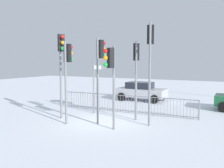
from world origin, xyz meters
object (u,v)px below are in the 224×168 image
object	(u,v)px
traffic_light_rear_right	(61,56)
traffic_light_mid_right	(100,61)
traffic_light_rear_left	(150,51)
traffic_light_mid_left	(111,68)
traffic_light_foreground_right	(68,64)
car_silver_far	(141,91)
direction_sign_post	(95,84)
traffic_light_foreground_left	(136,63)

from	to	relation	value
traffic_light_rear_right	traffic_light_mid_right	bearing A→B (deg)	123.50
traffic_light_rear_left	traffic_light_mid_left	bearing A→B (deg)	-142.32
traffic_light_mid_right	traffic_light_rear_left	bearing A→B (deg)	37.27
traffic_light_foreground_right	car_silver_far	bearing A→B (deg)	90.96
traffic_light_mid_right	traffic_light_mid_left	xyz separation A→B (m)	(1.05, -0.81, -0.32)
traffic_light_mid_left	direction_sign_post	size ratio (longest dim) A/B	1.23
traffic_light_rear_right	car_silver_far	world-z (taller)	traffic_light_rear_right
traffic_light_rear_left	direction_sign_post	distance (m)	4.39
traffic_light_mid_left	direction_sign_post	bearing A→B (deg)	-11.65
traffic_light_foreground_left	car_silver_far	xyz separation A→B (m)	(-2.08, 6.14, -2.28)
traffic_light_foreground_left	direction_sign_post	world-z (taller)	traffic_light_foreground_left
traffic_light_mid_right	direction_sign_post	bearing A→B (deg)	145.31
car_silver_far	direction_sign_post	bearing A→B (deg)	-95.82
traffic_light_mid_right	traffic_light_rear_left	size ratio (longest dim) A/B	0.86
traffic_light_mid_left	car_silver_far	xyz separation A→B (m)	(-1.87, 8.59, -2.03)
traffic_light_rear_left	traffic_light_rear_right	bearing A→B (deg)	176.12
traffic_light_foreground_right	traffic_light_mid_right	xyz separation A→B (m)	(1.42, 0.74, 0.14)
traffic_light_foreground_left	traffic_light_mid_left	bearing A→B (deg)	-118.35
traffic_light_mid_left	traffic_light_rear_left	bearing A→B (deg)	-92.14
traffic_light_rear_right	car_silver_far	bearing A→B (deg)	-159.05
traffic_light_foreground_left	direction_sign_post	bearing A→B (deg)	150.44
traffic_light_foreground_left	traffic_light_foreground_right	bearing A→B (deg)	-161.84
traffic_light_mid_left	traffic_light_foreground_right	bearing A→B (deg)	33.75
traffic_light_rear_right	traffic_light_foreground_right	xyz separation A→B (m)	(0.93, -0.67, -0.41)
traffic_light_rear_right	traffic_light_foreground_right	size ratio (longest dim) A/B	1.14
traffic_light_foreground_left	traffic_light_mid_left	distance (m)	2.47
traffic_light_mid_left	direction_sign_post	xyz separation A→B (m)	(-2.55, 2.74, -1.06)
traffic_light_rear_right	traffic_light_rear_left	bearing A→B (deg)	132.84
direction_sign_post	car_silver_far	xyz separation A→B (m)	(0.68, 5.85, -0.97)
traffic_light_rear_right	traffic_light_foreground_left	xyz separation A→B (m)	(3.61, 1.70, -0.35)
traffic_light_mid_left	direction_sign_post	distance (m)	3.89
traffic_light_mid_right	traffic_light_mid_left	size ratio (longest dim) A/B	1.12
traffic_light_foreground_right	traffic_light_mid_right	bearing A→B (deg)	32.45
traffic_light_mid_right	traffic_light_rear_left	world-z (taller)	traffic_light_rear_left
traffic_light_rear_left	traffic_light_foreground_left	distance (m)	1.44
traffic_light_rear_right	traffic_light_foreground_right	world-z (taller)	traffic_light_rear_right
traffic_light_rear_right	traffic_light_mid_left	bearing A→B (deg)	109.58
traffic_light_rear_right	traffic_light_foreground_right	bearing A→B (deg)	86.15
traffic_light_mid_right	traffic_light_mid_left	bearing A→B (deg)	-20.21
traffic_light_mid_left	car_silver_far	bearing A→B (deg)	-42.28
traffic_light_mid_right	traffic_light_rear_left	xyz separation A→B (m)	(2.31, 0.83, 0.48)
traffic_light_foreground_right	traffic_light_mid_right	distance (m)	1.60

